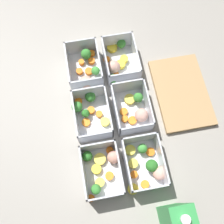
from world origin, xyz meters
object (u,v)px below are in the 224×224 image
at_px(container_far_right, 146,165).
at_px(juice_carton, 176,218).
at_px(container_near_right, 102,169).
at_px(container_far_center, 134,109).
at_px(container_near_center, 90,112).
at_px(container_near_left, 86,68).
at_px(container_far_left, 119,61).

bearing_deg(container_far_right, juice_carton, 13.22).
distance_m(container_near_right, container_far_center, 0.23).
height_order(container_near_center, container_far_right, same).
xyz_separation_m(container_near_left, juice_carton, (0.54, 0.18, 0.07)).
distance_m(container_near_left, container_near_right, 0.37).
bearing_deg(juice_carton, container_far_left, -174.49).
xyz_separation_m(container_near_right, container_far_center, (-0.18, 0.14, 0.00)).
bearing_deg(container_far_right, container_near_right, -94.92).
height_order(container_near_center, container_near_right, same).
distance_m(container_far_right, juice_carton, 0.18).
height_order(container_near_right, juice_carton, juice_carton).
height_order(container_near_left, juice_carton, juice_carton).
bearing_deg(container_near_left, container_near_right, -0.50).
bearing_deg(container_far_right, container_far_left, -177.81).
xyz_separation_m(container_near_center, container_far_left, (-0.18, 0.13, -0.00)).
xyz_separation_m(container_far_left, container_far_right, (0.39, 0.01, 0.00)).
height_order(container_near_center, container_far_center, same).
height_order(container_far_left, juice_carton, juice_carton).
bearing_deg(container_near_right, container_near_center, -178.14).
height_order(container_near_left, container_near_center, same).
xyz_separation_m(container_near_right, container_far_left, (-0.37, 0.13, 0.00)).
distance_m(container_near_left, juice_carton, 0.57).
height_order(container_near_left, container_far_center, same).
bearing_deg(juice_carton, container_far_right, -166.78).
bearing_deg(container_far_left, container_near_left, -86.21).
distance_m(container_near_center, container_far_right, 0.26).
distance_m(container_far_center, juice_carton, 0.37).
bearing_deg(container_far_center, container_far_left, -175.25).
bearing_deg(container_far_right, container_near_left, -159.95).
distance_m(container_near_center, container_near_right, 0.20).
bearing_deg(container_far_left, container_far_right, 2.19).
bearing_deg(container_near_right, container_far_left, 161.33).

